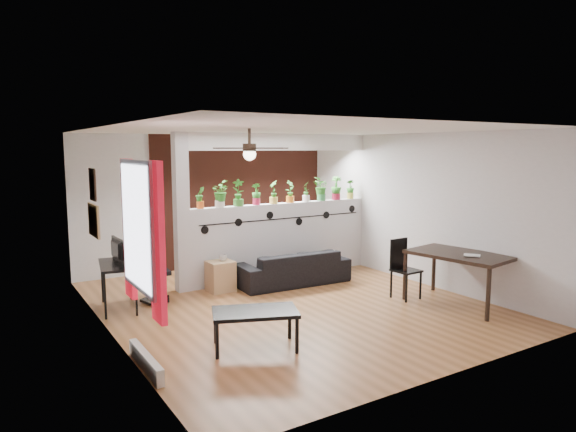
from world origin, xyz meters
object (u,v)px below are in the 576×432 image
(potted_plant_6, at_px, (306,191))
(cube_shelf, at_px, (220,276))
(office_chair, at_px, (154,275))
(potted_plant_1, at_px, (220,193))
(coffee_table, at_px, (255,314))
(computer_desk, at_px, (118,268))
(sofa, at_px, (292,268))
(potted_plant_2, at_px, (238,192))
(cup, at_px, (223,258))
(potted_plant_3, at_px, (256,193))
(dining_table, at_px, (459,259))
(potted_plant_8, at_px, (336,187))
(potted_plant_5, at_px, (290,191))
(potted_plant_4, at_px, (274,191))
(potted_plant_9, at_px, (350,189))
(potted_plant_0, at_px, (200,197))
(potted_plant_7, at_px, (321,188))
(ceiling_fan, at_px, (250,150))
(folding_chair, at_px, (402,263))

(potted_plant_6, xyz_separation_m, cube_shelf, (-1.92, -0.34, -1.30))
(cube_shelf, distance_m, office_chair, 1.10)
(potted_plant_1, relative_size, coffee_table, 0.40)
(computer_desk, bearing_deg, sofa, -3.00)
(potted_plant_2, relative_size, sofa, 0.25)
(cup, relative_size, coffee_table, 0.12)
(potted_plant_3, distance_m, dining_table, 3.55)
(potted_plant_8, bearing_deg, dining_table, -87.67)
(potted_plant_3, bearing_deg, potted_plant_5, 0.00)
(potted_plant_4, relative_size, cube_shelf, 0.83)
(potted_plant_3, height_order, sofa, potted_plant_3)
(potted_plant_9, xyz_separation_m, coffee_table, (-3.65, -2.79, -1.14))
(potted_plant_1, xyz_separation_m, office_chair, (-1.26, -0.31, -1.17))
(potted_plant_0, xyz_separation_m, potted_plant_7, (2.46, 0.00, 0.04))
(ceiling_fan, relative_size, sofa, 0.64)
(sofa, height_order, office_chair, office_chair)
(potted_plant_5, xyz_separation_m, potted_plant_8, (1.05, 0.00, 0.02))
(potted_plant_6, distance_m, cube_shelf, 2.35)
(potted_plant_0, xyz_separation_m, potted_plant_5, (1.76, 0.00, 0.02))
(potted_plant_1, height_order, office_chair, potted_plant_1)
(potted_plant_7, height_order, potted_plant_9, potted_plant_7)
(potted_plant_3, height_order, cup, potted_plant_3)
(office_chair, height_order, dining_table, office_chair)
(potted_plant_3, xyz_separation_m, potted_plant_4, (0.35, 0.00, 0.02))
(ceiling_fan, xyz_separation_m, cup, (0.26, 1.46, -1.76))
(ceiling_fan, bearing_deg, coffee_table, -115.33)
(potted_plant_8, relative_size, potted_plant_9, 1.21)
(computer_desk, bearing_deg, potted_plant_1, 12.69)
(dining_table, bearing_deg, potted_plant_4, 117.78)
(potted_plant_4, relative_size, office_chair, 0.45)
(potted_plant_5, relative_size, cup, 3.12)
(potted_plant_2, height_order, potted_plant_3, potted_plant_2)
(potted_plant_9, distance_m, cube_shelf, 3.26)
(potted_plant_2, relative_size, potted_plant_6, 1.23)
(potted_plant_3, height_order, potted_plant_8, potted_plant_8)
(ceiling_fan, distance_m, potted_plant_5, 2.64)
(ceiling_fan, bearing_deg, potted_plant_7, 36.00)
(potted_plant_9, relative_size, coffee_table, 0.33)
(ceiling_fan, bearing_deg, potted_plant_0, 89.36)
(potted_plant_5, relative_size, computer_desk, 0.41)
(potted_plant_0, xyz_separation_m, sofa, (1.45, -0.56, -1.27))
(potted_plant_6, relative_size, coffee_table, 0.34)
(potted_plant_3, height_order, folding_chair, potted_plant_3)
(sofa, distance_m, cube_shelf, 1.28)
(potted_plant_2, xyz_separation_m, potted_plant_3, (0.35, 0.00, -0.05))
(cup, xyz_separation_m, folding_chair, (2.23, -1.83, -0.00))
(potted_plant_5, height_order, cube_shelf, potted_plant_5)
(potted_plant_2, relative_size, folding_chair, 0.51)
(potted_plant_2, xyz_separation_m, cup, (-0.47, -0.34, -1.05))
(ceiling_fan, relative_size, folding_chair, 1.28)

